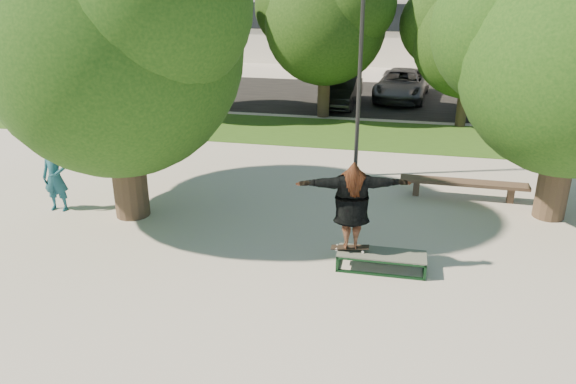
% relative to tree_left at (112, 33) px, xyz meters
% --- Properties ---
extents(ground, '(120.00, 120.00, 0.00)m').
position_rel_tree_left_xyz_m(ground, '(4.29, -1.09, -4.42)').
color(ground, '#ABA69D').
rests_on(ground, ground).
extents(grass_strip, '(30.00, 4.00, 0.02)m').
position_rel_tree_left_xyz_m(grass_strip, '(5.29, 8.41, -4.41)').
color(grass_strip, '#2B4F16').
rests_on(grass_strip, ground).
extents(asphalt_strip, '(40.00, 8.00, 0.01)m').
position_rel_tree_left_xyz_m(asphalt_strip, '(4.29, 14.91, -4.42)').
color(asphalt_strip, black).
rests_on(asphalt_strip, ground).
extents(tree_left, '(6.96, 5.95, 7.12)m').
position_rel_tree_left_xyz_m(tree_left, '(0.00, 0.00, 0.00)').
color(tree_left, '#38281E').
rests_on(tree_left, ground).
extents(tree_right, '(6.24, 5.33, 6.51)m').
position_rel_tree_left_xyz_m(tree_right, '(10.21, 1.99, -0.33)').
color(tree_right, '#38281E').
rests_on(tree_right, ground).
extents(bg_tree_left, '(5.28, 4.51, 5.77)m').
position_rel_tree_left_xyz_m(bg_tree_left, '(-2.28, 9.98, -0.69)').
color(bg_tree_left, '#38281E').
rests_on(bg_tree_left, ground).
extents(bg_tree_mid, '(5.76, 4.92, 6.24)m').
position_rel_tree_left_xyz_m(bg_tree_mid, '(3.22, 10.98, -0.41)').
color(bg_tree_mid, '#38281E').
rests_on(bg_tree_mid, ground).
extents(bg_tree_right, '(5.04, 4.31, 5.43)m').
position_rel_tree_left_xyz_m(bg_tree_right, '(8.73, 10.47, -0.93)').
color(bg_tree_right, '#38281E').
rests_on(bg_tree_right, ground).
extents(lamppost, '(0.25, 0.15, 6.11)m').
position_rel_tree_left_xyz_m(lamppost, '(5.29, 3.91, -1.27)').
color(lamppost, '#2D2D30').
rests_on(lamppost, ground).
extents(grind_box, '(1.80, 0.60, 0.38)m').
position_rel_tree_left_xyz_m(grind_box, '(6.34, -1.62, -4.23)').
color(grind_box, black).
rests_on(grind_box, ground).
extents(skater_rig, '(2.34, 1.08, 1.92)m').
position_rel_tree_left_xyz_m(skater_rig, '(5.69, -1.62, -3.05)').
color(skater_rig, white).
rests_on(skater_rig, grind_box).
extents(bystander, '(0.68, 0.48, 1.77)m').
position_rel_tree_left_xyz_m(bystander, '(-1.90, -0.18, -3.54)').
color(bystander, '#174858').
rests_on(bystander, ground).
extents(bench, '(3.33, 0.51, 0.51)m').
position_rel_tree_left_xyz_m(bench, '(8.28, 2.68, -4.00)').
color(bench, '#4E3C2F').
rests_on(bench, ground).
extents(car_silver_a, '(2.05, 4.76, 1.60)m').
position_rel_tree_left_xyz_m(car_silver_a, '(-4.32, 12.41, -3.62)').
color(car_silver_a, '#A4A4A9').
rests_on(car_silver_a, asphalt_strip).
extents(car_dark, '(1.60, 4.04, 1.31)m').
position_rel_tree_left_xyz_m(car_dark, '(3.79, 12.98, -3.77)').
color(car_dark, black).
rests_on(car_dark, asphalt_strip).
extents(car_grey, '(2.74, 5.11, 1.37)m').
position_rel_tree_left_xyz_m(car_grey, '(6.43, 15.00, -3.74)').
color(car_grey, '#525156').
rests_on(car_grey, asphalt_strip).
extents(car_silver_b, '(2.94, 5.16, 1.41)m').
position_rel_tree_left_xyz_m(car_silver_b, '(10.29, 13.22, -3.72)').
color(car_silver_b, silver).
rests_on(car_silver_b, asphalt_strip).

